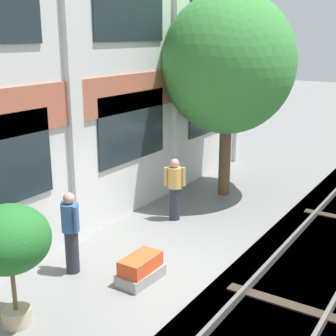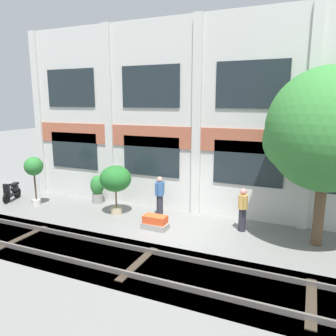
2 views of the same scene
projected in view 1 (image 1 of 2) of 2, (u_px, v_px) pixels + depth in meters
ground_plane at (171, 267)px, 9.33m from camera, size 80.00×80.00×0.00m
apartment_facade at (62, 64)px, 9.66m from camera, size 16.76×0.64×7.79m
rail_tracks at (286, 309)px, 8.13m from camera, size 24.40×2.80×0.43m
broadleaf_tree at (228, 67)px, 12.62m from camera, size 3.83×3.65×5.62m
potted_plant_terracotta_small at (9, 242)px, 7.08m from camera, size 1.28×1.28×2.02m
potted_plant_square_trough at (141, 269)px, 8.74m from camera, size 0.96×0.56×0.50m
resident_by_doorway at (175, 187)px, 11.50m from camera, size 0.34×0.48×1.57m
resident_watching_tracks at (71, 230)px, 8.90m from camera, size 0.34×0.51×1.63m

